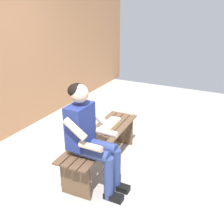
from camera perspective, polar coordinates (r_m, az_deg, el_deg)
bench_near at (r=3.48m, az=-2.22°, el=-6.63°), size 1.61×0.49×0.46m
person_seated at (r=2.93m, az=-4.82°, el=-4.89°), size 0.50×0.69×1.26m
apple at (r=3.40m, az=-1.15°, el=-4.33°), size 0.09×0.09×0.09m
book_open at (r=3.71m, az=-0.33°, el=-2.45°), size 0.42×0.18×0.02m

